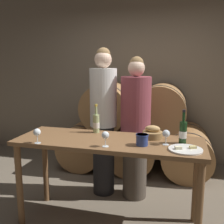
{
  "coord_description": "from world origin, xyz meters",
  "views": [
    {
      "loc": [
        0.66,
        -2.36,
        1.63
      ],
      "look_at": [
        0.0,
        0.13,
        1.15
      ],
      "focal_mm": 42.0,
      "sensor_mm": 36.0,
      "label": 1
    }
  ],
  "objects_px": {
    "person_right": "(135,128)",
    "bread_basket": "(152,133)",
    "blue_crock": "(142,139)",
    "wine_glass_left": "(105,136)",
    "wine_bottle_red": "(183,132)",
    "person_left": "(103,121)",
    "wine_glass_center": "(166,134)",
    "tasting_table": "(109,152)",
    "cheese_plate": "(185,149)",
    "wine_glass_far_left": "(37,133)",
    "wine_bottle_white": "(96,123)"
  },
  "relations": [
    {
      "from": "wine_bottle_red",
      "to": "cheese_plate",
      "type": "distance_m",
      "value": 0.22
    },
    {
      "from": "wine_bottle_white",
      "to": "bread_basket",
      "type": "height_order",
      "value": "wine_bottle_white"
    },
    {
      "from": "tasting_table",
      "to": "cheese_plate",
      "type": "distance_m",
      "value": 0.74
    },
    {
      "from": "tasting_table",
      "to": "wine_glass_far_left",
      "type": "xyz_separation_m",
      "value": [
        -0.61,
        -0.28,
        0.23
      ]
    },
    {
      "from": "person_left",
      "to": "cheese_plate",
      "type": "distance_m",
      "value": 1.23
    },
    {
      "from": "blue_crock",
      "to": "person_right",
      "type": "bearing_deg",
      "value": 104.3
    },
    {
      "from": "wine_bottle_white",
      "to": "cheese_plate",
      "type": "bearing_deg",
      "value": -21.29
    },
    {
      "from": "tasting_table",
      "to": "wine_glass_center",
      "type": "height_order",
      "value": "wine_glass_center"
    },
    {
      "from": "bread_basket",
      "to": "wine_bottle_white",
      "type": "bearing_deg",
      "value": 174.67
    },
    {
      "from": "wine_glass_far_left",
      "to": "wine_glass_center",
      "type": "distance_m",
      "value": 1.18
    },
    {
      "from": "wine_bottle_red",
      "to": "blue_crock",
      "type": "xyz_separation_m",
      "value": [
        -0.35,
        -0.15,
        -0.05
      ]
    },
    {
      "from": "blue_crock",
      "to": "bread_basket",
      "type": "height_order",
      "value": "bread_basket"
    },
    {
      "from": "wine_bottle_white",
      "to": "wine_glass_center",
      "type": "distance_m",
      "value": 0.78
    },
    {
      "from": "person_left",
      "to": "blue_crock",
      "type": "relative_size",
      "value": 15.68
    },
    {
      "from": "wine_bottle_red",
      "to": "wine_glass_far_left",
      "type": "bearing_deg",
      "value": -165.48
    },
    {
      "from": "person_right",
      "to": "wine_bottle_red",
      "type": "xyz_separation_m",
      "value": [
        0.54,
        -0.58,
        0.14
      ]
    },
    {
      "from": "wine_bottle_red",
      "to": "bread_basket",
      "type": "relative_size",
      "value": 1.59
    },
    {
      "from": "blue_crock",
      "to": "bread_basket",
      "type": "distance_m",
      "value": 0.27
    },
    {
      "from": "blue_crock",
      "to": "bread_basket",
      "type": "bearing_deg",
      "value": 76.05
    },
    {
      "from": "person_left",
      "to": "wine_glass_left",
      "type": "xyz_separation_m",
      "value": [
        0.27,
        -0.85,
        0.06
      ]
    },
    {
      "from": "cheese_plate",
      "to": "wine_glass_center",
      "type": "bearing_deg",
      "value": 146.76
    },
    {
      "from": "person_left",
      "to": "wine_glass_left",
      "type": "distance_m",
      "value": 0.89
    },
    {
      "from": "person_right",
      "to": "wine_glass_far_left",
      "type": "xyz_separation_m",
      "value": [
        -0.76,
        -0.91,
        0.13
      ]
    },
    {
      "from": "wine_bottle_white",
      "to": "wine_glass_far_left",
      "type": "distance_m",
      "value": 0.65
    },
    {
      "from": "blue_crock",
      "to": "wine_bottle_white",
      "type": "bearing_deg",
      "value": 149.46
    },
    {
      "from": "tasting_table",
      "to": "blue_crock",
      "type": "distance_m",
      "value": 0.4
    },
    {
      "from": "wine_bottle_red",
      "to": "wine_glass_far_left",
      "type": "xyz_separation_m",
      "value": [
        -1.3,
        -0.34,
        -0.01
      ]
    },
    {
      "from": "person_right",
      "to": "bread_basket",
      "type": "height_order",
      "value": "person_right"
    },
    {
      "from": "person_left",
      "to": "wine_bottle_white",
      "type": "height_order",
      "value": "person_left"
    },
    {
      "from": "tasting_table",
      "to": "person_left",
      "type": "distance_m",
      "value": 0.7
    },
    {
      "from": "wine_glass_center",
      "to": "person_left",
      "type": "bearing_deg",
      "value": 140.28
    },
    {
      "from": "bread_basket",
      "to": "wine_glass_left",
      "type": "relative_size",
      "value": 1.43
    },
    {
      "from": "wine_glass_center",
      "to": "person_right",
      "type": "bearing_deg",
      "value": 120.92
    },
    {
      "from": "wine_glass_far_left",
      "to": "wine_glass_left",
      "type": "relative_size",
      "value": 1.0
    },
    {
      "from": "person_left",
      "to": "wine_glass_far_left",
      "type": "bearing_deg",
      "value": -111.75
    },
    {
      "from": "person_left",
      "to": "blue_crock",
      "type": "xyz_separation_m",
      "value": [
        0.58,
        -0.73,
        0.02
      ]
    },
    {
      "from": "wine_bottle_white",
      "to": "cheese_plate",
      "type": "distance_m",
      "value": 0.99
    },
    {
      "from": "blue_crock",
      "to": "wine_glass_far_left",
      "type": "relative_size",
      "value": 0.83
    },
    {
      "from": "person_left",
      "to": "cheese_plate",
      "type": "bearing_deg",
      "value": -38.64
    },
    {
      "from": "wine_bottle_red",
      "to": "person_left",
      "type": "bearing_deg",
      "value": 148.35
    },
    {
      "from": "blue_crock",
      "to": "tasting_table",
      "type": "bearing_deg",
      "value": 164.09
    },
    {
      "from": "blue_crock",
      "to": "wine_glass_left",
      "type": "xyz_separation_m",
      "value": [
        -0.31,
        -0.12,
        0.04
      ]
    },
    {
      "from": "wine_bottle_red",
      "to": "wine_glass_left",
      "type": "relative_size",
      "value": 2.27
    },
    {
      "from": "person_left",
      "to": "wine_glass_center",
      "type": "bearing_deg",
      "value": -39.72
    },
    {
      "from": "tasting_table",
      "to": "wine_bottle_red",
      "type": "relative_size",
      "value": 5.73
    },
    {
      "from": "person_left",
      "to": "wine_bottle_white",
      "type": "relative_size",
      "value": 5.91
    },
    {
      "from": "tasting_table",
      "to": "wine_bottle_red",
      "type": "height_order",
      "value": "wine_bottle_red"
    },
    {
      "from": "wine_glass_left",
      "to": "wine_glass_center",
      "type": "relative_size",
      "value": 1.0
    },
    {
      "from": "blue_crock",
      "to": "cheese_plate",
      "type": "height_order",
      "value": "blue_crock"
    },
    {
      "from": "blue_crock",
      "to": "wine_glass_left",
      "type": "bearing_deg",
      "value": -158.89
    }
  ]
}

